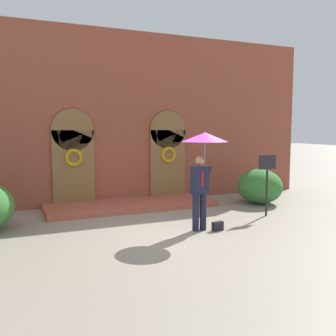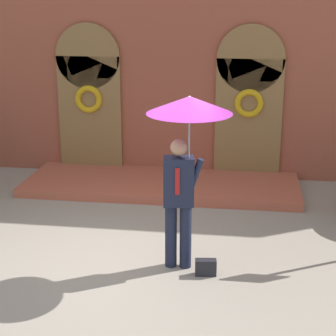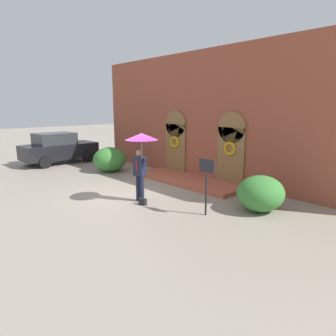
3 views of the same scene
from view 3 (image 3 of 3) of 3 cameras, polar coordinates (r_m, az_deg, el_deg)
The scene contains 8 objects.
ground_plane at distance 11.12m, azimuth -7.20°, elevation -5.30°, with size 80.00×80.00×0.00m, color gray.
building_facade at distance 13.51m, azimuth 7.07°, elevation 9.24°, with size 14.00×2.30×5.60m.
person_with_umbrella at distance 10.03m, azimuth -5.15°, elevation 4.08°, with size 1.10×1.10×2.36m.
handbag at distance 10.08m, azimuth -4.81°, elevation -6.40°, with size 0.28×0.12×0.22m, color black.
sign_post at distance 8.91m, azimuth 7.35°, elevation -1.82°, with size 0.56×0.06×1.72m.
shrub_left at distance 15.33m, azimuth -11.04°, elevation 1.62°, with size 1.61×1.66×1.22m, color #387A33.
shrub_right at distance 9.80m, azimuth 17.21°, elevation -4.65°, with size 1.42×1.56×1.12m, color #387A33.
parked_car at distance 18.35m, azimuth -20.15°, elevation 3.60°, with size 2.11×4.15×1.76m.
Camera 3 is at (8.64, -6.21, 3.22)m, focal length 32.00 mm.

